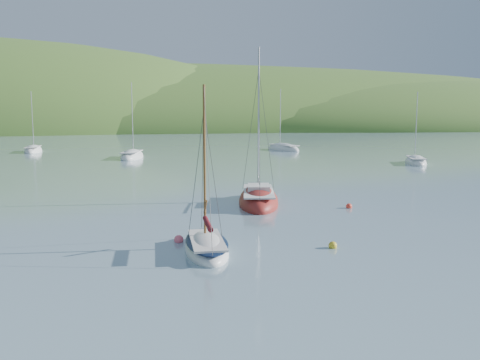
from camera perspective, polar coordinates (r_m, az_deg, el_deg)
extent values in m
plane|color=gray|center=(24.63, -0.73, -8.22)|extent=(700.00, 700.00, 0.00)
ellipsoid|color=#3B6225|center=(193.47, -9.76, 5.61)|extent=(440.00, 110.00, 44.00)
ellipsoid|color=#3B6225|center=(206.20, 16.31, 5.54)|extent=(240.00, 100.00, 34.00)
ellipsoid|color=white|center=(25.55, -3.58, -7.42)|extent=(2.18, 5.53, 1.34)
cube|color=silver|center=(25.33, -3.57, -6.42)|extent=(1.63, 4.31, 0.10)
cylinder|color=brown|center=(25.45, -3.80, 1.90)|extent=(0.12, 0.12, 7.30)
ellipsoid|color=#0B1832|center=(25.46, -3.59, -6.58)|extent=(2.14, 5.48, 0.23)
cylinder|color=#5D1117|center=(24.59, -3.46, -4.68)|extent=(0.32, 2.63, 0.24)
ellipsoid|color=maroon|center=(37.85, 1.99, -2.33)|extent=(4.34, 8.45, 2.22)
cube|color=silver|center=(37.57, 2.00, -1.20)|extent=(3.29, 6.57, 0.10)
cylinder|color=#B3B3B7|center=(38.25, 1.99, 6.48)|extent=(0.12, 0.12, 10.08)
cube|color=silver|center=(37.53, 2.00, -0.84)|extent=(1.94, 2.52, 0.42)
cylinder|color=#B3B3B7|center=(36.64, 2.03, 0.01)|extent=(0.87, 3.81, 0.09)
ellipsoid|color=white|center=(73.55, -11.44, 2.41)|extent=(4.11, 8.12, 2.12)
cube|color=silver|center=(73.33, -11.48, 2.98)|extent=(3.12, 6.32, 0.10)
cylinder|color=#B3B3B7|center=(74.17, -11.41, 6.60)|extent=(0.12, 0.12, 9.30)
ellipsoid|color=white|center=(85.83, 4.64, 3.28)|extent=(5.11, 7.89, 2.02)
cube|color=silver|center=(85.66, 4.70, 3.75)|extent=(3.90, 6.12, 0.10)
cylinder|color=#B3B3B7|center=(86.30, 4.32, 6.72)|extent=(0.12, 0.12, 8.93)
ellipsoid|color=white|center=(88.08, -21.19, 2.89)|extent=(2.76, 7.13, 1.92)
cube|color=silver|center=(87.89, -21.23, 3.32)|extent=(2.06, 5.56, 0.10)
cylinder|color=#B3B3B7|center=(88.68, -21.27, 6.06)|extent=(0.12, 0.12, 8.45)
ellipsoid|color=white|center=(68.36, 18.23, 1.77)|extent=(4.45, 7.01, 1.81)
cube|color=silver|center=(68.17, 18.27, 2.29)|extent=(3.40, 5.44, 0.10)
cylinder|color=#B3B3B7|center=(68.85, 18.29, 5.62)|extent=(0.12, 0.12, 7.94)
sphere|color=gold|center=(26.52, 9.87, -6.91)|extent=(0.41, 0.41, 0.41)
sphere|color=#FF6475|center=(27.44, -6.55, -6.34)|extent=(0.49, 0.49, 0.49)
sphere|color=red|center=(37.03, 11.54, -2.77)|extent=(0.41, 0.41, 0.41)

